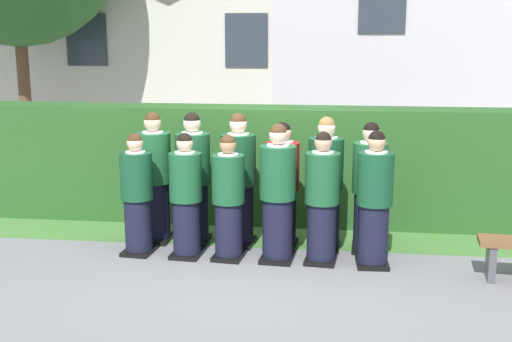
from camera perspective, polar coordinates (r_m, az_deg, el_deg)
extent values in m
plane|color=slate|center=(8.03, -0.23, -7.74)|extent=(60.00, 60.00, 0.00)
cylinder|color=black|center=(8.25, -10.39, -4.81)|extent=(0.34, 0.34, 0.71)
cube|color=black|center=(8.35, -10.30, -6.96)|extent=(0.39, 0.47, 0.05)
cylinder|color=#144728|center=(8.09, -10.56, -0.43)|extent=(0.40, 0.40, 0.58)
cylinder|color=white|center=(8.03, -10.64, 1.64)|extent=(0.25, 0.25, 0.03)
cube|color=gold|center=(8.24, -10.09, 0.64)|extent=(0.04, 0.02, 0.26)
sphere|color=beige|center=(8.01, -10.67, 2.44)|extent=(0.20, 0.20, 0.20)
sphere|color=#472D19|center=(8.01, -10.68, 2.69)|extent=(0.18, 0.18, 0.18)
cube|color=white|center=(8.34, -9.86, -0.64)|extent=(0.15, 0.02, 0.20)
cylinder|color=black|center=(8.06, -6.16, -5.05)|extent=(0.34, 0.34, 0.71)
cube|color=black|center=(8.16, -6.11, -7.28)|extent=(0.39, 0.47, 0.05)
cylinder|color=#19512D|center=(7.90, -6.27, -0.52)|extent=(0.40, 0.40, 0.59)
cylinder|color=white|center=(7.84, -6.32, 1.62)|extent=(0.25, 0.25, 0.03)
cube|color=gold|center=(8.05, -5.88, 0.58)|extent=(0.04, 0.01, 0.26)
sphere|color=beige|center=(7.82, -6.34, 2.45)|extent=(0.20, 0.20, 0.20)
sphere|color=black|center=(7.81, -6.34, 2.71)|extent=(0.19, 0.19, 0.19)
cylinder|color=black|center=(7.95, -2.44, -5.26)|extent=(0.34, 0.34, 0.71)
cube|color=black|center=(8.05, -2.42, -7.50)|extent=(0.40, 0.48, 0.05)
cylinder|color=#19512D|center=(7.78, -2.48, -0.71)|extent=(0.40, 0.40, 0.59)
cylinder|color=white|center=(7.72, -2.50, 1.45)|extent=(0.25, 0.25, 0.03)
cube|color=#236038|center=(7.93, -2.12, 0.41)|extent=(0.04, 0.02, 0.26)
sphere|color=tan|center=(7.70, -2.51, 2.29)|extent=(0.20, 0.20, 0.20)
sphere|color=#472D19|center=(7.69, -2.51, 2.55)|extent=(0.18, 0.18, 0.18)
cylinder|color=black|center=(7.87, 1.92, -5.18)|extent=(0.37, 0.37, 0.77)
cube|color=black|center=(7.99, 1.90, -7.66)|extent=(0.42, 0.51, 0.05)
cylinder|color=#19512D|center=(7.69, 1.95, -0.14)|extent=(0.44, 0.44, 0.64)
cylinder|color=white|center=(7.63, 1.97, 2.25)|extent=(0.27, 0.27, 0.03)
cube|color=navy|center=(7.87, 2.21, 1.09)|extent=(0.04, 0.01, 0.28)
sphere|color=beige|center=(7.61, 1.98, 3.17)|extent=(0.22, 0.22, 0.22)
sphere|color=#472D19|center=(7.60, 1.98, 3.46)|extent=(0.20, 0.20, 0.20)
cylinder|color=black|center=(7.85, 5.81, -5.43)|extent=(0.35, 0.35, 0.74)
cube|color=black|center=(7.96, 5.76, -7.79)|extent=(0.41, 0.49, 0.05)
cylinder|color=#19512D|center=(7.68, 5.92, -0.64)|extent=(0.42, 0.42, 0.61)
cylinder|color=white|center=(7.62, 5.97, 1.63)|extent=(0.26, 0.26, 0.03)
cube|color=#236038|center=(7.84, 6.10, 0.54)|extent=(0.04, 0.02, 0.27)
sphere|color=tan|center=(7.59, 5.99, 2.52)|extent=(0.21, 0.21, 0.21)
sphere|color=black|center=(7.59, 5.99, 2.79)|extent=(0.19, 0.19, 0.19)
cube|color=white|center=(7.96, 6.13, -0.86)|extent=(0.15, 0.02, 0.20)
cylinder|color=black|center=(7.82, 10.32, -5.58)|extent=(0.36, 0.36, 0.75)
cube|color=black|center=(7.93, 10.23, -7.99)|extent=(0.40, 0.48, 0.05)
cylinder|color=#144728|center=(7.64, 10.51, -0.69)|extent=(0.42, 0.42, 0.62)
cylinder|color=white|center=(7.58, 10.60, 1.63)|extent=(0.26, 0.26, 0.03)
cube|color=#236038|center=(7.82, 10.40, 0.52)|extent=(0.04, 0.01, 0.27)
sphere|color=tan|center=(7.56, 10.64, 2.53)|extent=(0.21, 0.21, 0.21)
sphere|color=black|center=(7.56, 10.65, 2.81)|extent=(0.19, 0.19, 0.19)
cube|color=white|center=(7.93, 10.29, -0.91)|extent=(0.15, 0.01, 0.20)
cylinder|color=black|center=(8.70, -8.90, -3.56)|extent=(0.38, 0.38, 0.80)
cube|color=black|center=(8.81, -8.82, -5.91)|extent=(0.42, 0.51, 0.05)
cylinder|color=#1E5B33|center=(8.53, -9.06, 1.17)|extent=(0.45, 0.45, 0.66)
cylinder|color=white|center=(8.48, -9.13, 3.39)|extent=(0.28, 0.28, 0.03)
cube|color=navy|center=(8.71, -8.66, 2.28)|extent=(0.04, 0.01, 0.29)
sphere|color=beige|center=(8.46, -9.16, 4.24)|extent=(0.23, 0.23, 0.23)
sphere|color=#472D19|center=(8.46, -9.17, 4.51)|extent=(0.21, 0.21, 0.21)
cube|color=white|center=(8.82, -8.48, 0.88)|extent=(0.15, 0.01, 0.20)
cylinder|color=black|center=(8.56, -5.53, -3.72)|extent=(0.38, 0.38, 0.80)
cube|color=black|center=(8.67, -5.48, -6.10)|extent=(0.40, 0.50, 0.05)
cylinder|color=#19512D|center=(8.39, -5.63, 1.09)|extent=(0.45, 0.45, 0.66)
cylinder|color=white|center=(8.34, -5.68, 3.35)|extent=(0.28, 0.28, 0.03)
cube|color=gold|center=(8.58, -5.35, 2.22)|extent=(0.04, 0.01, 0.29)
sphere|color=beige|center=(8.32, -5.69, 4.22)|extent=(0.23, 0.23, 0.23)
sphere|color=black|center=(8.31, -5.70, 4.49)|extent=(0.21, 0.21, 0.21)
cylinder|color=black|center=(8.44, -1.54, -3.89)|extent=(0.38, 0.38, 0.80)
cube|color=black|center=(8.55, -1.53, -6.31)|extent=(0.43, 0.52, 0.05)
cylinder|color=#144728|center=(8.27, -1.57, 0.98)|extent=(0.45, 0.45, 0.66)
cylinder|color=white|center=(8.21, -1.58, 3.28)|extent=(0.28, 0.28, 0.03)
cube|color=gold|center=(8.45, -1.26, 2.13)|extent=(0.04, 0.01, 0.29)
sphere|color=beige|center=(8.19, -1.59, 4.16)|extent=(0.23, 0.23, 0.23)
sphere|color=#472D19|center=(8.19, -1.59, 4.43)|extent=(0.21, 0.21, 0.21)
cylinder|color=black|center=(8.39, 2.34, -4.17)|extent=(0.36, 0.36, 0.75)
cube|color=black|center=(8.50, 2.32, -6.44)|extent=(0.41, 0.50, 0.05)
cylinder|color=#AD191E|center=(8.23, 2.38, 0.42)|extent=(0.42, 0.42, 0.62)
cylinder|color=white|center=(8.17, 2.40, 2.58)|extent=(0.26, 0.26, 0.03)
cube|color=navy|center=(8.40, 2.61, 1.52)|extent=(0.04, 0.01, 0.27)
sphere|color=beige|center=(8.15, 2.40, 3.42)|extent=(0.21, 0.21, 0.21)
sphere|color=black|center=(8.15, 2.41, 3.68)|extent=(0.20, 0.20, 0.20)
cylinder|color=black|center=(8.34, 6.10, -4.19)|extent=(0.38, 0.38, 0.79)
cube|color=black|center=(8.45, 6.04, -6.59)|extent=(0.41, 0.50, 0.05)
cylinder|color=#144728|center=(8.17, 6.21, 0.65)|extent=(0.44, 0.44, 0.65)
cylinder|color=white|center=(8.12, 6.26, 2.94)|extent=(0.28, 0.28, 0.03)
cube|color=navy|center=(8.36, 6.30, 1.81)|extent=(0.04, 0.01, 0.29)
sphere|color=beige|center=(8.10, 6.28, 3.82)|extent=(0.22, 0.22, 0.22)
sphere|color=olive|center=(8.09, 6.29, 4.09)|extent=(0.20, 0.20, 0.20)
cube|color=white|center=(8.47, 6.29, 0.38)|extent=(0.15, 0.01, 0.20)
cylinder|color=black|center=(8.33, 9.88, -4.42)|extent=(0.36, 0.36, 0.76)
cube|color=black|center=(8.44, 9.79, -6.74)|extent=(0.41, 0.49, 0.05)
cylinder|color=#1E5B33|center=(8.16, 10.06, 0.27)|extent=(0.43, 0.43, 0.63)
cylinder|color=white|center=(8.11, 10.14, 2.48)|extent=(0.27, 0.27, 0.03)
cube|color=gold|center=(8.34, 10.09, 1.40)|extent=(0.04, 0.01, 0.28)
sphere|color=beige|center=(8.09, 10.17, 3.34)|extent=(0.22, 0.22, 0.22)
sphere|color=black|center=(8.08, 10.18, 3.61)|extent=(0.20, 0.20, 0.20)
cube|color=#285623|center=(9.38, 1.03, 0.54)|extent=(8.41, 0.70, 1.69)
cube|color=beige|center=(15.57, -6.49, 9.66)|extent=(7.72, 3.09, 4.18)
cube|color=#2D3842|center=(14.58, -14.78, 11.16)|extent=(0.90, 0.04, 1.10)
cube|color=#2D3842|center=(13.70, -0.86, 11.52)|extent=(0.90, 0.04, 1.10)
cube|color=silver|center=(14.82, 17.32, 11.24)|extent=(7.63, 3.48, 5.30)
cube|color=#2D3842|center=(12.87, 11.14, 14.35)|extent=(0.90, 0.04, 1.10)
cylinder|color=brown|center=(13.80, -19.72, 5.43)|extent=(0.24, 0.24, 2.59)
cube|color=#4C4C51|center=(7.78, 20.09, -7.52)|extent=(0.11, 0.33, 0.42)
cube|color=#477A38|center=(8.83, 0.47, -5.86)|extent=(8.41, 0.90, 0.01)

